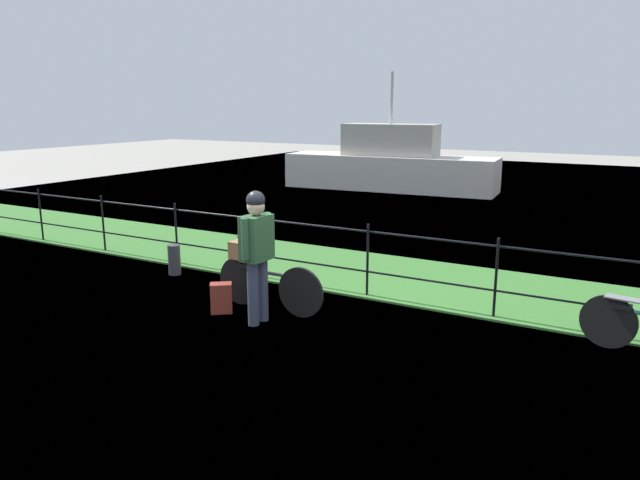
{
  "coord_description": "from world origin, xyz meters",
  "views": [
    {
      "loc": [
        3.4,
        -5.57,
        2.7
      ],
      "look_at": [
        -0.45,
        1.24,
        0.9
      ],
      "focal_mm": 33.23,
      "sensor_mm": 36.0,
      "label": 1
    }
  ],
  "objects_px": {
    "cyclist_person": "(257,246)",
    "backpack_on_paving": "(221,298)",
    "wooden_crate": "(246,250)",
    "moored_boat_near": "(390,165)",
    "bicycle_main": "(268,285)",
    "mooring_bollard": "(174,260)",
    "terrier_dog": "(247,236)"
  },
  "relations": [
    {
      "from": "cyclist_person",
      "to": "backpack_on_paving",
      "type": "relative_size",
      "value": 4.21
    },
    {
      "from": "backpack_on_paving",
      "to": "wooden_crate",
      "type": "bearing_deg",
      "value": -145.46
    },
    {
      "from": "backpack_on_paving",
      "to": "moored_boat_near",
      "type": "relative_size",
      "value": 0.06
    },
    {
      "from": "wooden_crate",
      "to": "moored_boat_near",
      "type": "distance_m",
      "value": 11.79
    },
    {
      "from": "bicycle_main",
      "to": "mooring_bollard",
      "type": "bearing_deg",
      "value": 163.8
    },
    {
      "from": "moored_boat_near",
      "to": "bicycle_main",
      "type": "bearing_deg",
      "value": -74.88
    },
    {
      "from": "cyclist_person",
      "to": "terrier_dog",
      "type": "bearing_deg",
      "value": 136.49
    },
    {
      "from": "terrier_dog",
      "to": "backpack_on_paving",
      "type": "bearing_deg",
      "value": -110.99
    },
    {
      "from": "backpack_on_paving",
      "to": "mooring_bollard",
      "type": "xyz_separation_m",
      "value": [
        -1.8,
        1.05,
        0.05
      ]
    },
    {
      "from": "backpack_on_paving",
      "to": "cyclist_person",
      "type": "bearing_deg",
      "value": 136.46
    },
    {
      "from": "bicycle_main",
      "to": "moored_boat_near",
      "type": "bearing_deg",
      "value": 105.12
    },
    {
      "from": "wooden_crate",
      "to": "moored_boat_near",
      "type": "bearing_deg",
      "value": 103.44
    },
    {
      "from": "bicycle_main",
      "to": "terrier_dog",
      "type": "xyz_separation_m",
      "value": [
        -0.34,
        0.01,
        0.63
      ]
    },
    {
      "from": "terrier_dog",
      "to": "moored_boat_near",
      "type": "xyz_separation_m",
      "value": [
        -2.77,
        11.47,
        -0.2
      ]
    },
    {
      "from": "cyclist_person",
      "to": "moored_boat_near",
      "type": "bearing_deg",
      "value": 105.26
    },
    {
      "from": "bicycle_main",
      "to": "terrier_dog",
      "type": "bearing_deg",
      "value": 178.31
    },
    {
      "from": "moored_boat_near",
      "to": "cyclist_person",
      "type": "bearing_deg",
      "value": -74.74
    },
    {
      "from": "mooring_bollard",
      "to": "moored_boat_near",
      "type": "xyz_separation_m",
      "value": [
        -0.81,
        10.82,
        0.53
      ]
    },
    {
      "from": "bicycle_main",
      "to": "mooring_bollard",
      "type": "height_order",
      "value": "bicycle_main"
    },
    {
      "from": "wooden_crate",
      "to": "moored_boat_near",
      "type": "xyz_separation_m",
      "value": [
        -2.74,
        11.47,
        -0.01
      ]
    },
    {
      "from": "wooden_crate",
      "to": "backpack_on_paving",
      "type": "bearing_deg",
      "value": -107.79
    },
    {
      "from": "terrier_dog",
      "to": "mooring_bollard",
      "type": "bearing_deg",
      "value": 161.47
    },
    {
      "from": "bicycle_main",
      "to": "mooring_bollard",
      "type": "distance_m",
      "value": 2.39
    },
    {
      "from": "moored_boat_near",
      "to": "backpack_on_paving",
      "type": "bearing_deg",
      "value": -77.58
    },
    {
      "from": "bicycle_main",
      "to": "cyclist_person",
      "type": "relative_size",
      "value": 0.99
    },
    {
      "from": "wooden_crate",
      "to": "bicycle_main",
      "type": "bearing_deg",
      "value": -1.69
    },
    {
      "from": "mooring_bollard",
      "to": "wooden_crate",
      "type": "bearing_deg",
      "value": -18.73
    },
    {
      "from": "bicycle_main",
      "to": "wooden_crate",
      "type": "bearing_deg",
      "value": 178.31
    },
    {
      "from": "cyclist_person",
      "to": "mooring_bollard",
      "type": "height_order",
      "value": "cyclist_person"
    },
    {
      "from": "cyclist_person",
      "to": "moored_boat_near",
      "type": "relative_size",
      "value": 0.25
    },
    {
      "from": "bicycle_main",
      "to": "moored_boat_near",
      "type": "distance_m",
      "value": 11.9
    },
    {
      "from": "wooden_crate",
      "to": "backpack_on_paving",
      "type": "relative_size",
      "value": 0.98
    }
  ]
}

